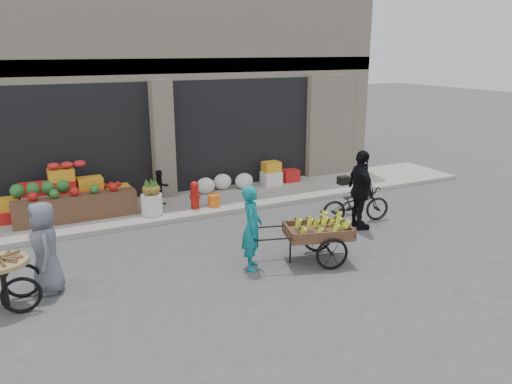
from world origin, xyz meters
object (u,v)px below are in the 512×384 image
vendor_grey (45,248)px  bicycle (356,204)px  pineapple_bin (152,204)px  banana_cart (316,230)px  vendor_woman (252,228)px  tricycle_cart (2,276)px  orange_bucket (214,200)px  cyclist (361,190)px  fire_hydrant (195,194)px  seated_person (160,188)px

vendor_grey → bicycle: size_ratio=0.94×
pineapple_bin → banana_cart: (2.19, -3.97, 0.28)m
vendor_woman → tricycle_cart: vendor_woman is taller
orange_bucket → cyclist: 3.79m
vendor_grey → bicycle: 6.98m
fire_hydrant → cyclist: 4.15m
bicycle → cyclist: size_ratio=0.92×
seated_person → bicycle: seated_person is taller
banana_cart → vendor_grey: size_ratio=1.42×
vendor_woman → tricycle_cart: (-4.24, 0.40, -0.25)m
banana_cart → bicycle: bicycle is taller
orange_bucket → banana_cart: size_ratio=0.14×
vendor_woman → vendor_grey: size_ratio=1.01×
seated_person → tricycle_cart: (-3.71, -3.91, -0.02)m
vendor_woman → bicycle: 3.64m
fire_hydrant → cyclist: cyclist is taller
fire_hydrant → banana_cart: banana_cart is taller
fire_hydrant → vendor_woman: vendor_woman is taller
orange_bucket → banana_cart: (0.59, -3.87, 0.38)m
banana_cart → bicycle: size_ratio=1.34×
vendor_grey → bicycle: (6.95, 0.54, -0.36)m
bicycle → cyclist: cyclist is taller
pineapple_bin → banana_cart: banana_cart is taller
vendor_woman → tricycle_cart: 4.26m
pineapple_bin → fire_hydrant: size_ratio=0.73×
cyclist → seated_person: bearing=59.2°
vendor_grey → cyclist: size_ratio=0.87×
pineapple_bin → banana_cart: 4.54m
tricycle_cart → bicycle: 7.69m
bicycle → cyclist: bearing=165.4°
fire_hydrant → orange_bucket: 0.55m
fire_hydrant → orange_bucket: (0.50, -0.05, -0.23)m
banana_cart → fire_hydrant: bearing=121.4°
pineapple_bin → seated_person: bearing=56.3°
orange_bucket → seated_person: seated_person is taller
orange_bucket → vendor_woman: bearing=-100.5°
banana_cart → tricycle_cart: size_ratio=1.59×
pineapple_bin → tricycle_cart: size_ratio=0.36×
vendor_woman → bicycle: (3.40, 1.26, -0.37)m
banana_cart → cyclist: (1.94, 1.12, 0.27)m
orange_bucket → tricycle_cart: size_ratio=0.22×
tricycle_cart → bicycle: (7.64, 0.86, -0.11)m
fire_hydrant → tricycle_cart: size_ratio=0.49×
vendor_grey → banana_cart: bearing=76.4°
seated_person → vendor_grey: size_ratio=0.58×
bicycle → fire_hydrant: bearing=65.3°
banana_cart → tricycle_cart: tricycle_cart is taller
seated_person → vendor_grey: (-3.02, -3.59, 0.22)m
fire_hydrant → bicycle: bicycle is taller
seated_person → banana_cart: (1.79, -4.57, 0.07)m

